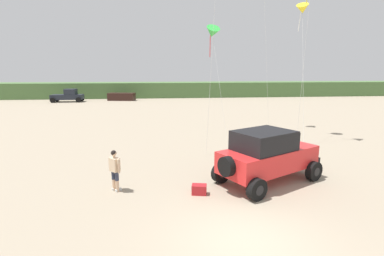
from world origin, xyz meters
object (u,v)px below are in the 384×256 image
Objects in this scene: cooler_box at (199,189)px; kite_black_sled at (303,9)px; distant_sedan at (122,97)px; jeep at (268,155)px; kite_orange_streamer at (212,33)px; distant_pickup at (68,96)px; person_watching at (115,168)px.

cooler_box is 0.06× the size of kite_black_sled.
distant_sedan is (-7.54, 37.07, 0.41)m from cooler_box.
kite_orange_streamer reaches higher than jeep.
distant_sedan is (7.86, 1.40, -0.34)m from distant_pickup.
person_watching is at bearing -177.72° from jeep.
jeep is at bearing -62.04° from distant_pickup.
distant_pickup is at bearing -158.77° from distant_sedan.
kite_black_sled is 6.43m from kite_orange_streamer.
distant_pickup reaches higher than cooler_box.
jeep is at bearing 29.13° from cooler_box.
distant_pickup is (-15.40, 35.67, 0.75)m from cooler_box.
kite_black_sled is at bearing -8.62° from kite_orange_streamer.
distant_sedan reaches higher than cooler_box.
cooler_box is (3.25, -0.69, -0.75)m from person_watching.
distant_sedan is at bearing 106.32° from jeep.
distant_sedan is at bearing 113.47° from cooler_box.
kite_black_sled is (11.83, 9.19, 7.95)m from person_watching.
jeep is 6.30m from person_watching.
distant_sedan is at bearing 96.73° from person_watching.
kite_orange_streamer is at bearing 60.82° from person_watching.
kite_black_sled is (23.98, -25.80, 7.95)m from distant_pickup.
person_watching is 0.36× the size of distant_pickup.
jeep is at bearing 2.28° from person_watching.
jeep is 8.92× the size of cooler_box.
kite_orange_streamer is (17.81, -24.86, 6.43)m from distant_pickup.
kite_orange_streamer reaches higher than person_watching.
kite_orange_streamer reaches higher than distant_sedan.
distant_sedan is 28.88m from kite_orange_streamer.
distant_pickup is at bearing 125.33° from cooler_box.
cooler_box is at bearing -11.97° from person_watching.
kite_orange_streamer is (2.41, 10.81, 7.18)m from cooler_box.
person_watching is 3.40m from cooler_box.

